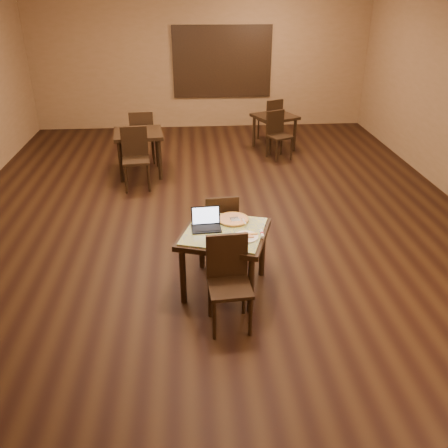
{
  "coord_description": "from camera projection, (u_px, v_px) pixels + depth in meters",
  "views": [
    {
      "loc": [
        -0.36,
        -6.74,
        3.23
      ],
      "look_at": [
        -0.0,
        -2.1,
        0.85
      ],
      "focal_mm": 38.0,
      "sensor_mm": 36.0,
      "label": 1
    }
  ],
  "objects": [
    {
      "name": "pizza_whole",
      "position": [
        233.0,
        219.0,
        5.48
      ],
      "size": [
        0.36,
        0.36,
        0.03
      ],
      "color": "#F7EBA5",
      "rests_on": "pizza_pan"
    },
    {
      "name": "other_table_a_chair_far",
      "position": [
        272.0,
        118.0,
        10.57
      ],
      "size": [
        0.54,
        0.54,
        0.95
      ],
      "rotation": [
        0.0,
        0.0,
        3.56
      ],
      "color": "black",
      "rests_on": "ground"
    },
    {
      "name": "ceiling",
      "position": [
        212.0,
        2.0,
        6.11
      ],
      "size": [
        8.0,
        10.0,
        0.02
      ],
      "primitive_type": "cube",
      "rotation": [
        3.14,
        0.0,
        0.0
      ],
      "color": "silver",
      "rests_on": "wall_back"
    },
    {
      "name": "pizza_slice",
      "position": [
        246.0,
        236.0,
        5.12
      ],
      "size": [
        0.2,
        0.2,
        0.02
      ],
      "primitive_type": null,
      "rotation": [
        0.0,
        0.0,
        0.04
      ],
      "color": "#F7EBA5",
      "rests_on": "plate"
    },
    {
      "name": "other_table_b_chair_far",
      "position": [
        142.0,
        134.0,
        9.23
      ],
      "size": [
        0.5,
        0.5,
        1.05
      ],
      "rotation": [
        0.0,
        0.0,
        3.25
      ],
      "color": "black",
      "rests_on": "ground"
    },
    {
      "name": "plate",
      "position": [
        246.0,
        237.0,
        5.12
      ],
      "size": [
        0.27,
        0.27,
        0.01
      ],
      "primitive_type": "cylinder",
      "color": "white",
      "rests_on": "tiled_table"
    },
    {
      "name": "other_table_a_chair_near",
      "position": [
        278.0,
        132.0,
        9.57
      ],
      "size": [
        0.54,
        0.54,
        0.95
      ],
      "rotation": [
        0.0,
        0.0,
        0.42
      ],
      "color": "black",
      "rests_on": "ground"
    },
    {
      "name": "chair_main_far",
      "position": [
        221.0,
        224.0,
        5.93
      ],
      "size": [
        0.43,
        0.43,
        0.94
      ],
      "rotation": [
        0.0,
        0.0,
        3.22
      ],
      "color": "black",
      "rests_on": "ground"
    },
    {
      "name": "napkin_roll",
      "position": [
        262.0,
        234.0,
        5.17
      ],
      "size": [
        0.05,
        0.17,
        0.04
      ],
      "rotation": [
        0.0,
        0.0,
        -0.07
      ],
      "color": "white",
      "rests_on": "tiled_table"
    },
    {
      "name": "ground",
      "position": [
        214.0,
        212.0,
        7.48
      ],
      "size": [
        10.0,
        10.0,
        0.0
      ],
      "primitive_type": "plane",
      "color": "black",
      "rests_on": "ground"
    },
    {
      "name": "mural",
      "position": [
        222.0,
        62.0,
        11.21
      ],
      "size": [
        2.34,
        0.05,
        1.64
      ],
      "color": "#235A81",
      "rests_on": "wall_back"
    },
    {
      "name": "chair_main_near",
      "position": [
        228.0,
        276.0,
        4.82
      ],
      "size": [
        0.46,
        0.46,
        0.99
      ],
      "rotation": [
        0.0,
        0.0,
        0.07
      ],
      "color": "black",
      "rests_on": "ground"
    },
    {
      "name": "laptop",
      "position": [
        206.0,
        222.0,
        5.32
      ],
      "size": [
        0.34,
        0.28,
        0.22
      ],
      "rotation": [
        0.0,
        0.0,
        0.07
      ],
      "color": "black",
      "rests_on": "tiled_table"
    },
    {
      "name": "spatula",
      "position": [
        235.0,
        219.0,
        5.46
      ],
      "size": [
        0.14,
        0.27,
        0.01
      ],
      "primitive_type": "cube",
      "rotation": [
        0.0,
        0.0,
        0.14
      ],
      "color": "silver",
      "rests_on": "pizza_whole"
    },
    {
      "name": "tiled_table",
      "position": [
        224.0,
        239.0,
        5.32
      ],
      "size": [
        1.16,
        1.16,
        0.76
      ],
      "rotation": [
        0.0,
        0.0,
        -0.31
      ],
      "color": "black",
      "rests_on": "ground"
    },
    {
      "name": "wall_back",
      "position": [
        201.0,
        64.0,
        11.23
      ],
      "size": [
        8.0,
        0.02,
        3.0
      ],
      "primitive_type": "cube",
      "color": "#8F6D49",
      "rests_on": "ground"
    },
    {
      "name": "other_table_b_chair_near",
      "position": [
        135.0,
        154.0,
        8.15
      ],
      "size": [
        0.5,
        0.5,
        1.05
      ],
      "rotation": [
        0.0,
        0.0,
        0.11
      ],
      "color": "black",
      "rests_on": "ground"
    },
    {
      "name": "pizza_pan",
      "position": [
        233.0,
        220.0,
        5.49
      ],
      "size": [
        0.33,
        0.33,
        0.01
      ],
      "primitive_type": "cylinder",
      "color": "silver",
      "rests_on": "tiled_table"
    },
    {
      "name": "other_table_a",
      "position": [
        275.0,
        121.0,
        10.03
      ],
      "size": [
        1.03,
        1.03,
        0.73
      ],
      "rotation": [
        0.0,
        0.0,
        0.42
      ],
      "color": "black",
      "rests_on": "ground"
    },
    {
      "name": "wall_front",
      "position": [
        269.0,
        372.0,
        2.35
      ],
      "size": [
        8.0,
        0.02,
        3.0
      ],
      "primitive_type": "cube",
      "color": "#8F6D49",
      "rests_on": "ground"
    },
    {
      "name": "other_table_b",
      "position": [
        139.0,
        139.0,
        8.65
      ],
      "size": [
        0.95,
        0.95,
        0.81
      ],
      "rotation": [
        0.0,
        0.0,
        0.11
      ],
      "color": "black",
      "rests_on": "ground"
    }
  ]
}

